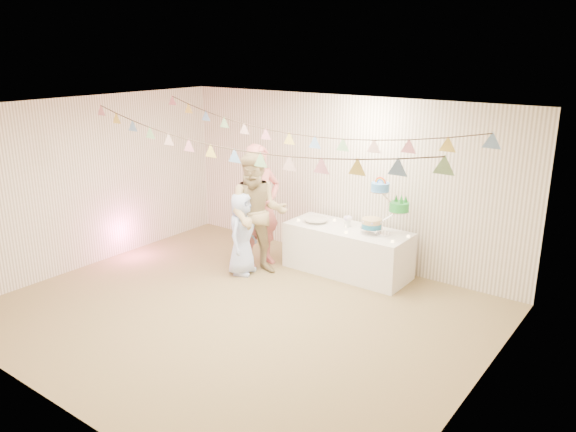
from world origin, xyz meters
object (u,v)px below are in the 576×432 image
Objects in this scene: cake_stand at (384,205)px; person_adult_a at (260,206)px; person_adult_b at (257,214)px; table at (347,250)px; person_child at (242,234)px.

person_adult_a reaches higher than cake_stand.
person_adult_a reaches higher than person_adult_b.
table is 1.02× the size of person_adult_b.
person_child is at bearing -142.44° from table.
person_adult_b is at bearing -143.61° from table.
person_adult_b is at bearing -129.58° from person_adult_a.
person_child is (-0.17, -0.16, -0.29)m from person_adult_b.
person_adult_b is (-1.08, -0.80, 0.57)m from table.
table is 0.99× the size of person_adult_a.
person_child is at bearing -160.23° from person_adult_a.
table is 0.96m from cake_stand.
cake_stand reaches higher than table.
person_adult_b reaches higher than person_child.
person_adult_a is 1.03× the size of person_adult_b.
cake_stand is 0.42× the size of person_adult_b.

